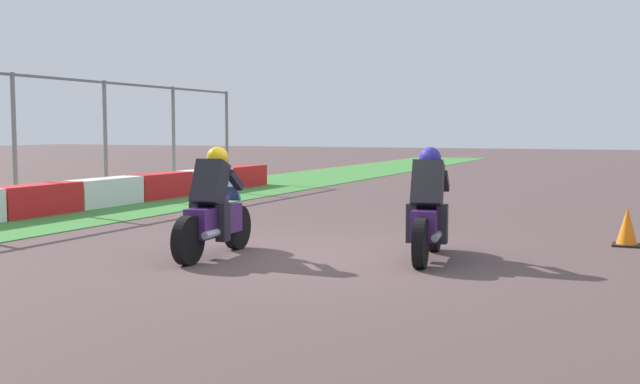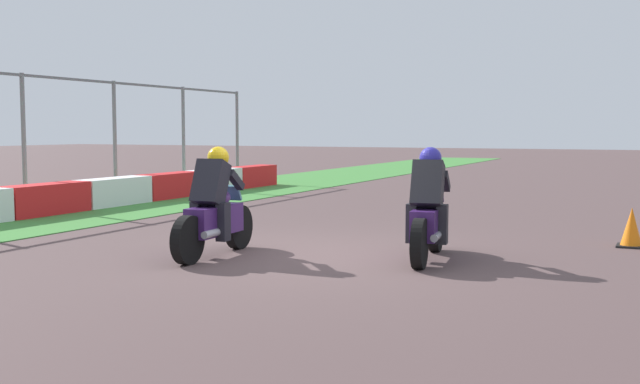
% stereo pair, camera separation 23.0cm
% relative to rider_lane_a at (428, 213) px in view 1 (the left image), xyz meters
% --- Properties ---
extents(ground_plane, '(120.00, 120.00, 0.00)m').
position_rel_rider_lane_a_xyz_m(ground_plane, '(-0.34, 1.48, -0.62)').
color(ground_plane, brown).
extents(rider_lane_a, '(2.04, 0.59, 1.51)m').
position_rel_rider_lane_a_xyz_m(rider_lane_a, '(0.00, 0.00, 0.00)').
color(rider_lane_a, black).
rests_on(rider_lane_a, ground_plane).
extents(rider_lane_b, '(2.04, 0.55, 1.51)m').
position_rel_rider_lane_a_xyz_m(rider_lane_b, '(-0.98, 2.74, 0.00)').
color(rider_lane_b, black).
rests_on(rider_lane_b, ground_plane).
extents(traffic_cone, '(0.40, 0.40, 0.59)m').
position_rel_rider_lane_a_xyz_m(traffic_cone, '(2.34, -2.41, -0.35)').
color(traffic_cone, black).
rests_on(traffic_cone, ground_plane).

